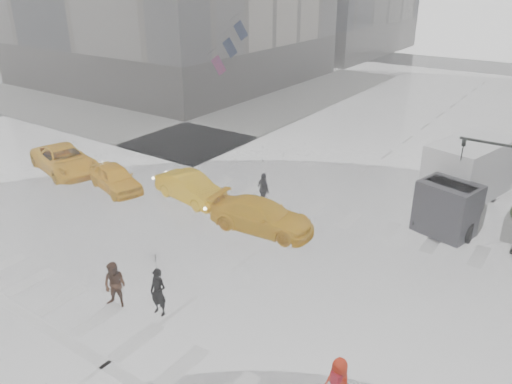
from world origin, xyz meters
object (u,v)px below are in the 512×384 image
Objects in this scene: pedestrian_brown at (115,285)px; taxi_front at (115,178)px; pedestrian_orange at (338,384)px; taxi_mid at (191,188)px; box_truck at (463,179)px.

taxi_front is at bearing 120.52° from pedestrian_brown.
pedestrian_orange reaches higher than taxi_front.
taxi_front is 0.95× the size of taxi_mid.
pedestrian_orange reaches higher than taxi_mid.
box_truck is (16.35, 7.62, 1.19)m from taxi_front.
pedestrian_brown is 0.40× the size of taxi_mid.
taxi_mid is (-3.84, 8.37, -0.16)m from pedestrian_brown.
pedestrian_brown is 9.21m from taxi_mid.
pedestrian_orange is 0.25× the size of box_truck.
pedestrian_orange is 14.80m from taxi_mid.
pedestrian_orange is at bearing -73.89° from box_truck.
taxi_mid is at bearing -137.97° from box_truck.
pedestrian_brown is at bearing -104.76° from box_truck.
taxi_mid is (4.35, 1.32, 0.01)m from taxi_front.
box_truck is at bearing -48.40° from taxi_front.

